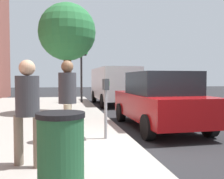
{
  "coord_description": "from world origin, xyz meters",
  "views": [
    {
      "loc": [
        -5.53,
        1.59,
        1.57
      ],
      "look_at": [
        0.64,
        0.4,
        1.29
      ],
      "focal_mm": 40.32,
      "sensor_mm": 36.0,
      "label": 1
    }
  ],
  "objects": [
    {
      "name": "parked_van_far",
      "position": [
        9.18,
        -1.35,
        1.26
      ],
      "size": [
        5.24,
        2.2,
        2.18
      ],
      "color": "silver",
      "rests_on": "ground_plane"
    },
    {
      "name": "traffic_signal",
      "position": [
        9.44,
        0.45,
        2.58
      ],
      "size": [
        0.24,
        0.44,
        3.6
      ],
      "color": "black",
      "rests_on": "sidewalk_slab"
    },
    {
      "name": "pedestrian_at_meter",
      "position": [
        0.13,
        1.51,
        1.23
      ],
      "size": [
        0.54,
        0.4,
        1.82
      ],
      "rotation": [
        0.0,
        0.0,
        -1.64
      ],
      "color": "tan",
      "rests_on": "sidewalk_slab"
    },
    {
      "name": "parking_meter",
      "position": [
        0.25,
        0.62,
        1.17
      ],
      "size": [
        0.36,
        0.12,
        1.41
      ],
      "color": "gray",
      "rests_on": "sidewalk_slab"
    },
    {
      "name": "street_tree",
      "position": [
        5.01,
        1.43,
        3.43
      ],
      "size": [
        2.34,
        2.34,
        4.5
      ],
      "color": "brown",
      "rests_on": "sidewalk_slab"
    },
    {
      "name": "pedestrian_bystander",
      "position": [
        -1.34,
        2.16,
        1.15
      ],
      "size": [
        0.37,
        0.47,
        1.72
      ],
      "rotation": [
        0.0,
        0.0,
        -0.52
      ],
      "color": "#726656",
      "rests_on": "sidewalk_slab"
    },
    {
      "name": "ground_plane",
      "position": [
        0.0,
        0.0,
        0.0
      ],
      "size": [
        80.0,
        80.0,
        0.0
      ],
      "primitive_type": "plane",
      "color": "#232326",
      "rests_on": "ground"
    },
    {
      "name": "trash_bin",
      "position": [
        -2.48,
        1.63,
        0.66
      ],
      "size": [
        0.59,
        0.59,
        1.01
      ],
      "color": "#1E4C2D",
      "rests_on": "sidewalk_slab"
    },
    {
      "name": "parked_sedan_near",
      "position": [
        1.89,
        -1.35,
        0.89
      ],
      "size": [
        4.43,
        2.02,
        1.77
      ],
      "color": "maroon",
      "rests_on": "ground_plane"
    }
  ]
}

